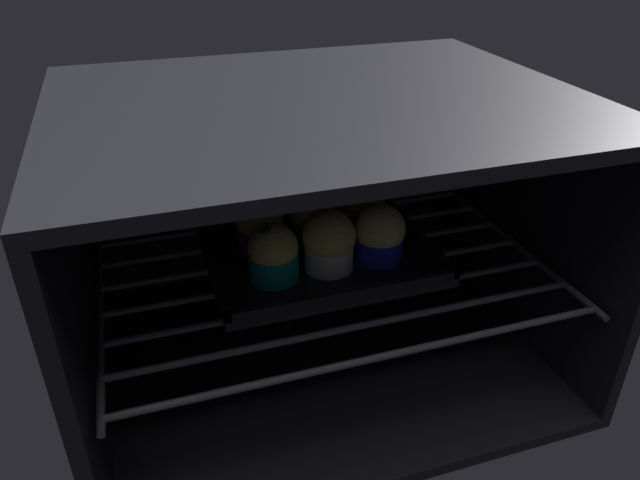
{
  "coord_description": "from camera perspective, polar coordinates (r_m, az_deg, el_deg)",
  "views": [
    {
      "loc": [
        -20.23,
        -40.15,
        54.5
      ],
      "look_at": [
        0.0,
        21.92,
        17.22
      ],
      "focal_mm": 33.64,
      "sensor_mm": 36.0,
      "label": 1
    }
  ],
  "objects": [
    {
      "name": "oven_cavity",
      "position": [
        0.79,
        -0.97,
        1.34
      ],
      "size": [
        59.0,
        47.0,
        37.0
      ],
      "color": "black",
      "rests_on": "ground"
    },
    {
      "name": "oven_rack",
      "position": [
        0.77,
        -0.02,
        -2.31
      ],
      "size": [
        54.8,
        42.0,
        0.8
      ],
      "color": "#51515B",
      "rests_on": "oven_cavity"
    },
    {
      "name": "baking_tray",
      "position": [
        0.76,
        0.0,
        -1.64
      ],
      "size": [
        28.15,
        21.15,
        2.2
      ],
      "color": "black",
      "rests_on": "oven_rack"
    },
    {
      "name": "muffin_row0_col0",
      "position": [
        0.7,
        -4.49,
        -1.32
      ],
      "size": [
        5.94,
        5.94,
        7.11
      ],
      "color": "#0C8C84",
      "rests_on": "baking_tray"
    },
    {
      "name": "muffin_row0_col1",
      "position": [
        0.72,
        0.82,
        -0.2
      ],
      "size": [
        6.5,
        6.5,
        7.65
      ],
      "color": "silver",
      "rests_on": "baking_tray"
    },
    {
      "name": "muffin_row0_col2",
      "position": [
        0.74,
        5.68,
        0.56
      ],
      "size": [
        6.36,
        6.36,
        7.35
      ],
      "color": "#1928B7",
      "rests_on": "baking_tray"
    },
    {
      "name": "muffin_row1_col0",
      "position": [
        0.76,
        -5.72,
        1.52
      ],
      "size": [
        6.13,
        6.13,
        7.86
      ],
      "color": "#7A238C",
      "rests_on": "baking_tray"
    },
    {
      "name": "muffin_row1_col1",
      "position": [
        0.77,
        -0.58,
        2.12
      ],
      "size": [
        5.94,
        5.94,
        7.8
      ],
      "color": "#0C8C84",
      "rests_on": "baking_tray"
    },
    {
      "name": "muffin_row1_col2",
      "position": [
        0.8,
        3.97,
        2.78
      ],
      "size": [
        6.25,
        6.25,
        7.16
      ],
      "color": "silver",
      "rests_on": "baking_tray"
    }
  ]
}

